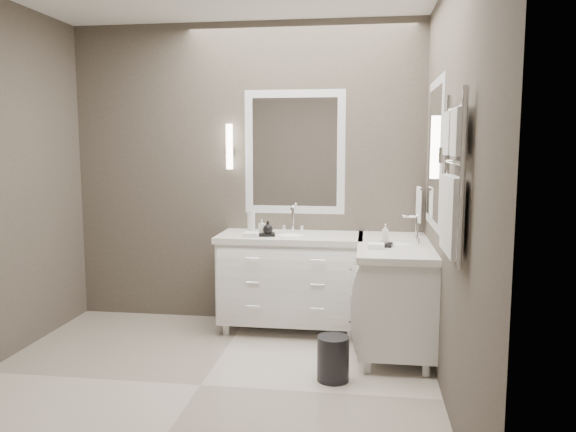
# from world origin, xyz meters

# --- Properties ---
(floor) EXTENTS (3.20, 3.00, 0.01)m
(floor) POSITION_xyz_m (0.00, 0.00, -0.01)
(floor) COLOR beige
(floor) RESTS_ON ground
(wall_back) EXTENTS (3.20, 0.01, 2.70)m
(wall_back) POSITION_xyz_m (0.00, 1.50, 1.35)
(wall_back) COLOR #4B443C
(wall_back) RESTS_ON floor
(wall_front) EXTENTS (3.20, 0.01, 2.70)m
(wall_front) POSITION_xyz_m (0.00, -1.50, 1.35)
(wall_front) COLOR #4B443C
(wall_front) RESTS_ON floor
(wall_right) EXTENTS (0.01, 3.00, 2.70)m
(wall_right) POSITION_xyz_m (1.60, 0.00, 1.35)
(wall_right) COLOR #4B443C
(wall_right) RESTS_ON floor
(vanity_back) EXTENTS (1.24, 0.59, 0.97)m
(vanity_back) POSITION_xyz_m (0.45, 1.23, 0.49)
(vanity_back) COLOR white
(vanity_back) RESTS_ON floor
(vanity_right) EXTENTS (0.59, 1.24, 0.97)m
(vanity_right) POSITION_xyz_m (1.33, 0.90, 0.49)
(vanity_right) COLOR white
(vanity_right) RESTS_ON floor
(mirror_back) EXTENTS (0.90, 0.02, 1.10)m
(mirror_back) POSITION_xyz_m (0.45, 1.49, 1.55)
(mirror_back) COLOR white
(mirror_back) RESTS_ON wall_back
(mirror_right) EXTENTS (0.02, 0.90, 1.10)m
(mirror_right) POSITION_xyz_m (1.59, 0.80, 1.55)
(mirror_right) COLOR white
(mirror_right) RESTS_ON wall_right
(sconce_back) EXTENTS (0.06, 0.06, 0.40)m
(sconce_back) POSITION_xyz_m (-0.13, 1.43, 1.59)
(sconce_back) COLOR white
(sconce_back) RESTS_ON wall_back
(sconce_right) EXTENTS (0.06, 0.06, 0.40)m
(sconce_right) POSITION_xyz_m (1.53, 0.22, 1.59)
(sconce_right) COLOR white
(sconce_right) RESTS_ON wall_right
(towel_bar_corner) EXTENTS (0.03, 0.22, 0.30)m
(towel_bar_corner) POSITION_xyz_m (1.54, 1.36, 1.12)
(towel_bar_corner) COLOR white
(towel_bar_corner) RESTS_ON wall_right
(towel_ladder) EXTENTS (0.06, 0.58, 0.90)m
(towel_ladder) POSITION_xyz_m (1.55, -0.40, 1.39)
(towel_ladder) COLOR white
(towel_ladder) RESTS_ON wall_right
(waste_bin) EXTENTS (0.26, 0.26, 0.31)m
(waste_bin) POSITION_xyz_m (0.88, 0.21, 0.16)
(waste_bin) COLOR black
(waste_bin) RESTS_ON floor
(amenity_tray_back) EXTENTS (0.19, 0.15, 0.02)m
(amenity_tray_back) POSITION_xyz_m (0.25, 1.12, 0.86)
(amenity_tray_back) COLOR black
(amenity_tray_back) RESTS_ON vanity_back
(amenity_tray_right) EXTENTS (0.13, 0.16, 0.02)m
(amenity_tray_right) POSITION_xyz_m (1.24, 0.77, 0.86)
(amenity_tray_right) COLOR black
(amenity_tray_right) RESTS_ON vanity_right
(water_bottle) EXTENTS (0.09, 0.09, 0.19)m
(water_bottle) POSITION_xyz_m (0.10, 1.26, 0.95)
(water_bottle) COLOR silver
(water_bottle) RESTS_ON vanity_back
(soap_bottle_a) EXTENTS (0.06, 0.06, 0.12)m
(soap_bottle_a) POSITION_xyz_m (0.22, 1.14, 0.93)
(soap_bottle_a) COLOR white
(soap_bottle_a) RESTS_ON amenity_tray_back
(soap_bottle_b) EXTENTS (0.11, 0.11, 0.11)m
(soap_bottle_b) POSITION_xyz_m (0.28, 1.09, 0.93)
(soap_bottle_b) COLOR black
(soap_bottle_b) RESTS_ON amenity_tray_back
(soap_bottle_c) EXTENTS (0.06, 0.06, 0.15)m
(soap_bottle_c) POSITION_xyz_m (1.24, 0.77, 0.95)
(soap_bottle_c) COLOR white
(soap_bottle_c) RESTS_ON amenity_tray_right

